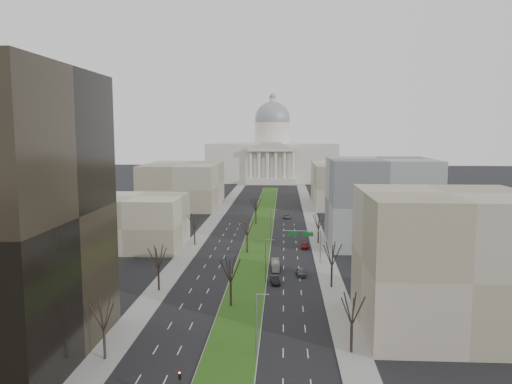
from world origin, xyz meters
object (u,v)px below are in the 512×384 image
(car_grey_near, at_px, (301,272))
(box_van, at_px, (275,265))
(car_black, at_px, (275,280))
(car_red, at_px, (305,246))
(car_grey_far, at_px, (287,216))

(car_grey_near, bearing_deg, box_van, 131.37)
(car_grey_near, xyz_separation_m, car_black, (-5.60, -5.97, -0.01))
(car_grey_near, distance_m, car_red, 26.11)
(car_black, distance_m, car_grey_far, 78.80)
(car_black, distance_m, car_red, 32.88)
(car_red, bearing_deg, car_grey_near, -89.56)
(car_grey_far, relative_size, box_van, 0.70)
(car_black, bearing_deg, car_grey_far, 78.52)
(car_black, xyz_separation_m, box_van, (-0.04, 10.91, 0.26))
(car_grey_near, xyz_separation_m, car_grey_far, (-2.66, 72.77, -0.06))
(car_grey_near, distance_m, box_van, 7.50)
(car_red, bearing_deg, car_grey_far, 100.31)
(car_grey_near, xyz_separation_m, car_red, (1.94, 26.04, -0.08))
(car_grey_far, bearing_deg, box_van, -93.14)
(car_grey_far, xyz_separation_m, box_van, (-2.98, -67.83, 0.31))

